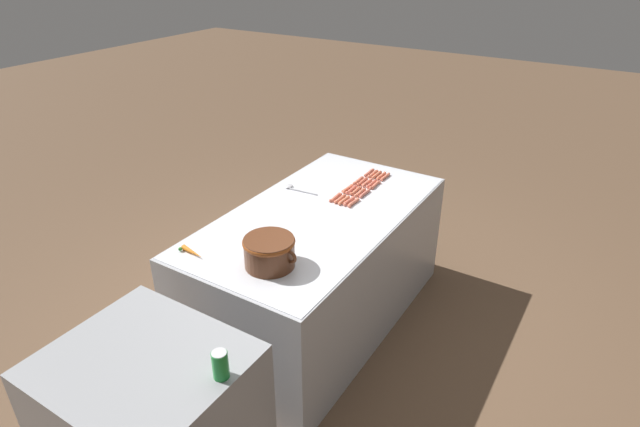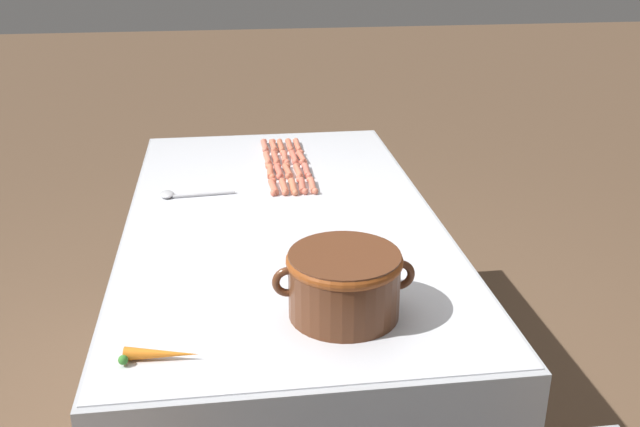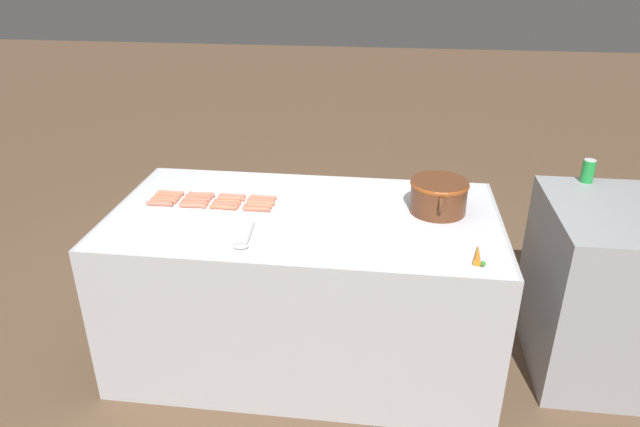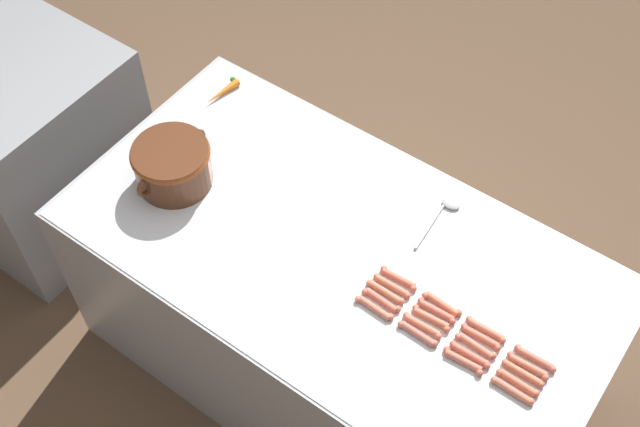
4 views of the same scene
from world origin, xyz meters
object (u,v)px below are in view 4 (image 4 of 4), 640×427
(back_cabinet, at_px, (34,148))
(hot_dog_14, at_px, (437,311))
(hot_dog_8, at_px, (523,373))
(hot_dog_0, at_px, (512,391))
(serving_spoon, at_px, (444,211))
(hot_dog_15, at_px, (392,286))
(hot_dog_17, at_px, (486,329))
(carrot, at_px, (223,92))
(hot_dog_3, at_px, (374,308))
(hot_dog_13, at_px, (481,337))
(hot_dog_10, at_px, (431,319))
(hot_dog_19, at_px, (398,278))
(hot_dog_1, at_px, (463,361))
(hot_dog_16, at_px, (535,358))
(hot_dog_18, at_px, (442,304))
(hot_dog_4, at_px, (518,383))
(hot_dog_2, at_px, (418,334))
(hot_dog_11, at_px, (385,292))
(hot_dog_5, at_px, (470,355))
(bean_pot, at_px, (172,163))
(hot_dog_6, at_px, (422,326))
(hot_dog_9, at_px, (476,346))
(hot_dog_7, at_px, (381,300))
(hot_dog_12, at_px, (528,366))

(back_cabinet, height_order, hot_dog_14, back_cabinet)
(back_cabinet, height_order, hot_dog_8, back_cabinet)
(hot_dog_0, bearing_deg, serving_spoon, 47.57)
(hot_dog_15, bearing_deg, hot_dog_17, -83.44)
(hot_dog_0, height_order, carrot, carrot)
(hot_dog_3, xyz_separation_m, hot_dog_13, (0.11, -0.33, 0.00))
(serving_spoon, bearing_deg, hot_dog_14, -152.89)
(hot_dog_10, distance_m, hot_dog_19, 0.18)
(hot_dog_1, height_order, hot_dog_16, same)
(hot_dog_15, distance_m, hot_dog_18, 0.17)
(hot_dog_4, xyz_separation_m, hot_dog_18, (0.11, 0.33, 0.00))
(hot_dog_2, distance_m, hot_dog_11, 0.18)
(hot_dog_17, relative_size, hot_dog_19, 1.00)
(back_cabinet, bearing_deg, hot_dog_1, -90.29)
(hot_dog_5, relative_size, hot_dog_16, 1.00)
(hot_dog_3, xyz_separation_m, bean_pot, (0.03, 0.90, 0.08))
(hot_dog_13, relative_size, carrot, 0.80)
(hot_dog_6, relative_size, bean_pot, 0.41)
(hot_dog_10, xyz_separation_m, hot_dog_11, (-0.00, 0.17, 0.00))
(hot_dog_18, bearing_deg, hot_dog_14, 178.25)
(hot_dog_16, height_order, serving_spoon, hot_dog_16)
(hot_dog_9, distance_m, bean_pot, 1.24)
(hot_dog_15, bearing_deg, hot_dog_6, -113.30)
(bean_pot, bearing_deg, hot_dog_15, -85.36)
(hot_dog_14, bearing_deg, hot_dog_1, -123.71)
(hot_dog_7, height_order, bean_pot, bean_pot)
(hot_dog_1, height_order, hot_dog_4, same)
(hot_dog_17, bearing_deg, hot_dog_10, 112.66)
(hot_dog_8, distance_m, hot_dog_17, 0.18)
(hot_dog_2, bearing_deg, hot_dog_0, -89.68)
(hot_dog_6, height_order, hot_dog_11, same)
(hot_dog_2, xyz_separation_m, bean_pot, (0.03, 1.06, 0.08))
(hot_dog_6, bearing_deg, hot_dog_10, -13.30)
(hot_dog_7, relative_size, carrot, 0.80)
(hot_dog_11, relative_size, hot_dog_19, 1.00)
(hot_dog_1, relative_size, hot_dog_14, 1.00)
(back_cabinet, distance_m, hot_dog_1, 2.18)
(hot_dog_1, relative_size, hot_dog_10, 1.00)
(hot_dog_18, bearing_deg, hot_dog_6, 174.52)
(hot_dog_3, height_order, hot_dog_16, same)
(hot_dog_3, relative_size, hot_dog_10, 1.00)
(hot_dog_13, height_order, hot_dog_14, same)
(hot_dog_1, bearing_deg, hot_dog_19, 66.94)
(hot_dog_2, bearing_deg, hot_dog_4, -83.99)
(hot_dog_19, distance_m, carrot, 1.10)
(hot_dog_12, height_order, hot_dog_17, same)
(hot_dog_3, bearing_deg, hot_dog_10, -66.36)
(hot_dog_2, distance_m, hot_dog_18, 0.14)
(hot_dog_15, distance_m, serving_spoon, 0.37)
(back_cabinet, bearing_deg, hot_dog_9, -88.45)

